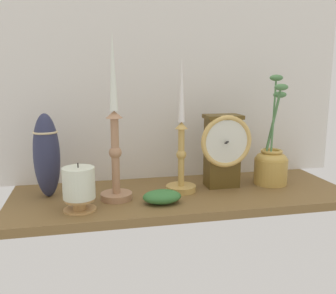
{
  "coord_description": "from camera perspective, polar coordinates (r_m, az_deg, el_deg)",
  "views": [
    {
      "loc": [
        -27.18,
        -104.92,
        35.3
      ],
      "look_at": [
        -4.24,
        0.0,
        14.0
      ],
      "focal_mm": 40.3,
      "sensor_mm": 36.0,
      "label": 1
    }
  ],
  "objects": [
    {
      "name": "ground_plane",
      "position": [
        1.14,
        2.09,
        -7.4
      ],
      "size": [
        100.0,
        36.0,
        2.4
      ],
      "primitive_type": "cube",
      "color": "brown"
    },
    {
      "name": "tall_ceramic_vase",
      "position": [
        1.12,
        -17.88,
        -1.18
      ],
      "size": [
        7.42,
        7.42,
        24.18
      ],
      "color": "#2B2F4A",
      "rests_on": "ground_plane"
    },
    {
      "name": "ivy_sprig",
      "position": [
        1.04,
        -0.92,
        -7.53
      ],
      "size": [
        10.64,
        7.45,
        3.72
      ],
      "color": "#387437",
      "rests_on": "ground_plane"
    },
    {
      "name": "candlestick_tall_left",
      "position": [
        1.12,
        2.1,
        -1.11
      ],
      "size": [
        9.03,
        9.03,
        39.84
      ],
      "color": "tan",
      "rests_on": "ground_plane"
    },
    {
      "name": "pillar_candle_front",
      "position": [
        1.0,
        -13.32,
        -5.9
      ],
      "size": [
        8.54,
        8.54,
        12.62
      ],
      "color": "tan",
      "rests_on": "ground_plane"
    },
    {
      "name": "candlestick_tall_center",
      "position": [
        1.05,
        -8.02,
        0.38
      ],
      "size": [
        8.92,
        8.92,
        46.36
      ],
      "color": "#A87A58",
      "rests_on": "ground_plane"
    },
    {
      "name": "brass_vase_jar",
      "position": [
        1.25,
        15.35,
        -2.21
      ],
      "size": [
        10.53,
        10.53,
        34.64
      ],
      "color": "gold",
      "rests_on": "ground_plane"
    },
    {
      "name": "back_wall",
      "position": [
        1.26,
        0.09,
        9.95
      ],
      "size": [
        120.0,
        2.0,
        65.0
      ],
      "primitive_type": "cube",
      "color": "silver",
      "rests_on": "ground_plane"
    },
    {
      "name": "mantel_clock",
      "position": [
        1.17,
        8.33,
        -0.24
      ],
      "size": [
        15.99,
        10.42,
        22.91
      ],
      "color": "#523D16",
      "rests_on": "ground_plane"
    }
  ]
}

